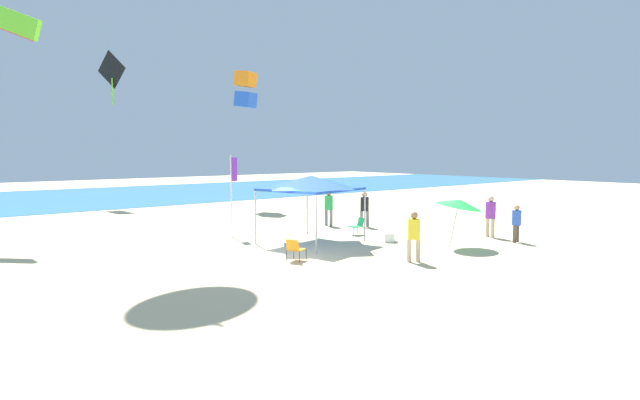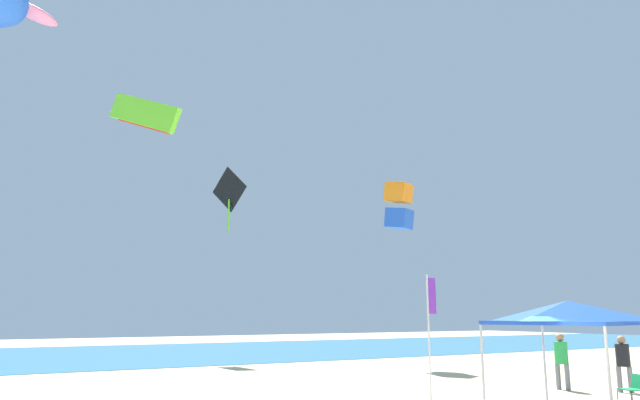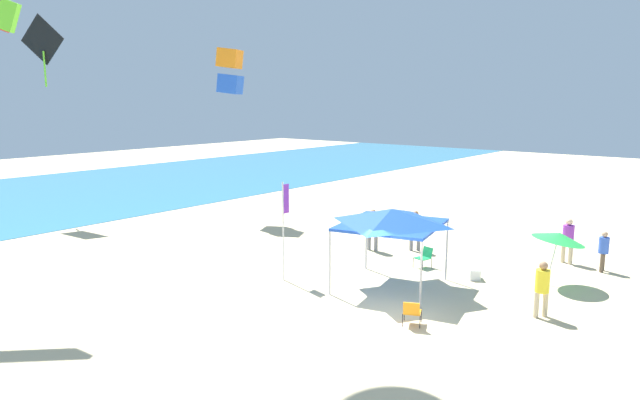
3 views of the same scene
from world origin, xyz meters
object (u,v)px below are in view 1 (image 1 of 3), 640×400
folding_chair_left_of_tent (358,225)px  person_kite_handler (490,213)px  person_far_stroller (329,205)px  kite_parafoil_lime (12,22)px  canopy_tent (311,183)px  cooler_box (390,237)px  person_watching_sky (516,220)px  beach_umbrella (459,203)px  kite_box_orange (246,89)px  person_near_umbrella (365,206)px  folding_chair_facing_ocean (295,248)px  person_by_tent (414,232)px  banner_flag (232,188)px  kite_diamond_black (112,72)px

folding_chair_left_of_tent → person_kite_handler: size_ratio=0.43×
person_far_stroller → kite_parafoil_lime: (-13.02, 7.28, 8.78)m
canopy_tent → cooler_box: (2.84, -1.97, -2.39)m
canopy_tent → person_watching_sky: bearing=-38.6°
beach_umbrella → kite_box_orange: (1.42, 18.98, 6.52)m
person_kite_handler → person_far_stroller: (-3.41, 7.45, -0.01)m
person_far_stroller → person_kite_handler: bearing=-165.0°
folding_chair_left_of_tent → person_kite_handler: bearing=58.6°
person_near_umbrella → kite_box_orange: 14.45m
person_watching_sky → person_far_stroller: 9.42m
folding_chair_facing_ocean → kite_parafoil_lime: 17.39m
person_by_tent → kite_parafoil_lime: bearing=158.3°
person_kite_handler → person_far_stroller: bearing=41.7°
banner_flag → kite_box_orange: (7.26, 10.78, 6.08)m
cooler_box → person_near_umbrella: person_near_umbrella is taller
kite_box_orange → kite_diamond_black: 10.76m
beach_umbrella → kite_diamond_black: size_ratio=0.55×
folding_chair_left_of_tent → person_by_tent: 6.06m
beach_umbrella → folding_chair_left_of_tent: bearing=101.9°
banner_flag → person_kite_handler: size_ratio=1.97×
person_near_umbrella → kite_box_orange: size_ratio=0.71×
cooler_box → person_far_stroller: (1.01, 5.33, 0.91)m
person_by_tent → person_kite_handler: 6.87m
cooler_box → kite_parafoil_lime: bearing=133.6°
folding_chair_left_of_tent → kite_parafoil_lime: (-12.17, 10.40, 9.42)m
folding_chair_left_of_tent → cooler_box: bearing=10.0°
beach_umbrella → person_far_stroller: beach_umbrella is taller
beach_umbrella → kite_diamond_black: bearing=100.7°
cooler_box → person_by_tent: size_ratio=0.41×
person_by_tent → kite_parafoil_lime: (-9.66, 15.89, 8.83)m
person_near_umbrella → person_far_stroller: 1.92m
banner_flag → person_far_stroller: (5.66, -0.20, -1.15)m
person_far_stroller → kite_box_orange: 13.25m
person_far_stroller → folding_chair_facing_ocean: bearing=122.0°
person_near_umbrella → kite_parafoil_lime: (-14.22, 8.78, 8.82)m
canopy_tent → person_kite_handler: bearing=-29.4°
beach_umbrella → person_by_tent: beach_umbrella is taller
person_far_stroller → kite_box_orange: size_ratio=0.73×
kite_diamond_black → banner_flag: bearing=160.8°
person_watching_sky → folding_chair_left_of_tent: bearing=119.3°
canopy_tent → cooler_box: 4.20m
person_by_tent → kite_box_orange: bearing=112.7°
beach_umbrella → person_watching_sky: beach_umbrella is taller
person_by_tent → kite_box_orange: (4.96, 19.58, 7.28)m
banner_flag → canopy_tent: bearing=-63.0°
kite_parafoil_lime → kite_box_orange: bearing=71.5°
kite_box_orange → person_near_umbrella: bearing=61.7°
kite_diamond_black → canopy_tent: bearing=165.7°
person_watching_sky → kite_box_orange: (-1.51, 19.88, 7.38)m
person_kite_handler → kite_box_orange: bearing=22.7°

